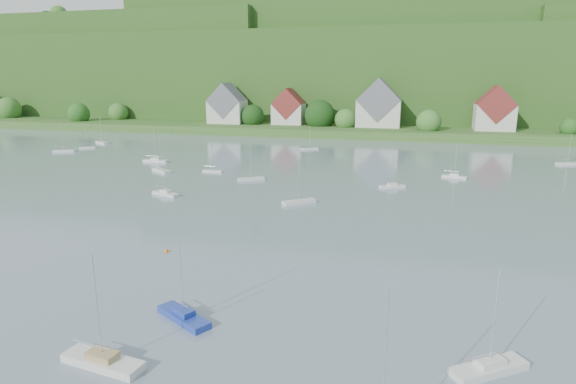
# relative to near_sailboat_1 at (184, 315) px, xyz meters

# --- Properties ---
(far_shore_strip) EXTENTS (600.00, 60.00, 3.00)m
(far_shore_strip) POSITION_rel_near_sailboat_1_xyz_m (1.53, 158.82, 1.06)
(far_shore_strip) COLOR #2C5720
(far_shore_strip) RESTS_ON ground
(forested_ridge) EXTENTS (620.00, 181.22, 69.89)m
(forested_ridge) POSITION_rel_near_sailboat_1_xyz_m (1.92, 227.39, 22.44)
(forested_ridge) COLOR #204315
(forested_ridge) RESTS_ON ground
(village_building_0) EXTENTS (14.00, 10.40, 16.00)m
(village_building_0) POSITION_rel_near_sailboat_1_xyz_m (-53.47, 145.82, 9.07)
(village_building_0) COLOR beige
(village_building_0) RESTS_ON far_shore_strip
(village_building_1) EXTENTS (12.00, 9.36, 14.00)m
(village_building_1) POSITION_rel_near_sailboat_1_xyz_m (-28.47, 147.82, 8.31)
(village_building_1) COLOR beige
(village_building_1) RESTS_ON far_shore_strip
(village_building_2) EXTENTS (16.00, 11.44, 18.00)m
(village_building_2) POSITION_rel_near_sailboat_1_xyz_m (6.53, 146.82, 9.83)
(village_building_2) COLOR beige
(village_building_2) RESTS_ON far_shore_strip
(village_building_3) EXTENTS (13.00, 10.40, 15.50)m
(village_building_3) POSITION_rel_near_sailboat_1_xyz_m (46.53, 144.82, 8.99)
(village_building_3) COLOR beige
(village_building_3) RESTS_ON far_shore_strip
(near_sailboat_1) EXTENTS (6.20, 4.55, 8.31)m
(near_sailboat_1) POSITION_rel_near_sailboat_1_xyz_m (0.00, 0.00, 0.00)
(near_sailboat_1) COLOR #1F3897
(near_sailboat_1) RESTS_ON ground
(near_sailboat_2) EXTENTS (6.89, 2.79, 9.04)m
(near_sailboat_2) POSITION_rel_near_sailboat_1_xyz_m (-2.73, -7.93, 0.02)
(near_sailboat_2) COLOR silver
(near_sailboat_2) RESTS_ON ground
(near_sailboat_3) EXTENTS (6.02, 4.97, 8.32)m
(near_sailboat_3) POSITION_rel_near_sailboat_1_xyz_m (25.56, -1.42, 0.00)
(near_sailboat_3) COLOR silver
(near_sailboat_3) RESTS_ON ground
(mooring_buoy_3) EXTENTS (0.50, 0.50, 0.50)m
(mooring_buoy_3) POSITION_rel_near_sailboat_1_xyz_m (-9.93, 15.06, -0.44)
(mooring_buoy_3) COLOR #FF7500
(mooring_buoy_3) RESTS_ON ground
(far_sailboat_cluster) EXTENTS (191.85, 66.53, 8.71)m
(far_sailboat_cluster) POSITION_rel_near_sailboat_1_xyz_m (8.08, 74.63, -0.07)
(far_sailboat_cluster) COLOR silver
(far_sailboat_cluster) RESTS_ON ground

